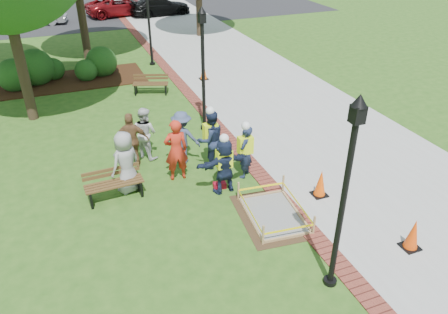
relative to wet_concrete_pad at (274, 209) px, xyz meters
name	(u,v)px	position (x,y,z in m)	size (l,w,h in m)	color
ground	(223,215)	(-1.20, 0.49, -0.23)	(100.00, 100.00, 0.00)	#285116
sidewalk	(244,73)	(3.80, 10.49, -0.22)	(6.00, 60.00, 0.02)	#9E9E99
brick_edging	(179,82)	(0.55, 10.49, -0.22)	(0.50, 60.00, 0.03)	maroon
mulch_bed	(67,81)	(-4.20, 12.49, -0.21)	(7.00, 3.00, 0.05)	#381E0F
parking_lot	(93,13)	(-1.20, 27.49, -0.23)	(36.00, 12.00, 0.01)	black
wet_concrete_pad	(274,209)	(0.00, 0.00, 0.00)	(1.91, 2.45, 0.55)	#47331E
bench_near	(115,190)	(-3.64, 2.30, 0.03)	(1.57, 0.60, 0.84)	brown
bench_far	(151,88)	(-0.93, 9.57, 0.02)	(1.55, 0.95, 0.80)	brown
cone_front	(413,235)	(2.39, -2.26, 0.16)	(0.41, 0.41, 0.81)	black
cone_back	(320,184)	(1.60, 0.36, 0.15)	(0.41, 0.41, 0.80)	black
cone_far	(204,72)	(1.74, 10.42, 0.14)	(0.39, 0.39, 0.77)	black
toolbox	(220,185)	(-0.83, 1.72, -0.15)	(0.36, 0.20, 0.18)	maroon
lamp_near	(346,185)	(0.05, -2.51, 2.25)	(0.28, 0.28, 4.26)	black
lamp_mid	(203,62)	(0.05, 5.49, 2.25)	(0.28, 0.28, 4.26)	black
lamp_far	(148,14)	(0.05, 13.49, 2.25)	(0.28, 0.28, 4.26)	black
shrub_a	(18,89)	(-6.28, 12.27, -0.23)	(1.46, 1.46, 1.46)	#154B17
shrub_b	(38,83)	(-5.42, 12.77, -0.23)	(1.67, 1.67, 1.67)	#154B17
shrub_c	(88,80)	(-3.28, 12.38, -0.23)	(1.03, 1.03, 1.03)	#154B17
shrub_d	(103,74)	(-2.50, 12.86, -0.23)	(1.45, 1.45, 1.45)	#154B17
shrub_e	(55,79)	(-4.69, 13.11, -0.23)	(1.04, 1.04, 1.04)	#154B17
casual_person_a	(126,162)	(-3.23, 2.56, 0.67)	(0.68, 0.61, 1.80)	gray
casual_person_b	(176,150)	(-1.78, 2.66, 0.70)	(0.61, 0.41, 1.87)	red
casual_person_c	(145,133)	(-2.33, 4.26, 0.60)	(0.60, 0.64, 1.68)	silver
casual_person_d	(132,141)	(-2.82, 3.83, 0.64)	(0.63, 0.49, 1.74)	brown
casual_person_e	(182,138)	(-1.35, 3.53, 0.61)	(0.64, 0.55, 1.69)	#3A4666
hivis_worker_a	(224,163)	(-0.75, 1.55, 0.65)	(0.55, 0.38, 1.78)	#1A2C45
hivis_worker_b	(245,150)	(0.10, 2.06, 0.65)	(0.59, 0.60, 1.76)	#1A2C44
hivis_worker_c	(211,138)	(-0.63, 2.96, 0.74)	(0.64, 0.47, 1.97)	#152538
parked_car_b	(35,24)	(-5.33, 25.11, -0.23)	(4.63, 2.01, 1.51)	#96969A
parked_car_c	(121,15)	(0.61, 25.90, -0.23)	(4.49, 1.95, 1.46)	maroon
parked_car_d	(161,15)	(3.41, 24.92, -0.23)	(4.34, 1.89, 1.41)	black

